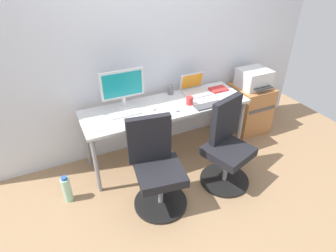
% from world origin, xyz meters
% --- Properties ---
extents(ground_plane, '(5.28, 5.28, 0.00)m').
position_xyz_m(ground_plane, '(0.00, 0.00, 0.00)').
color(ground_plane, '#9E7A56').
extents(back_wall, '(4.40, 0.04, 2.60)m').
position_xyz_m(back_wall, '(0.00, 0.38, 1.30)').
color(back_wall, silver).
rests_on(back_wall, ground).
extents(desk, '(1.91, 0.61, 0.71)m').
position_xyz_m(desk, '(0.00, 0.00, 0.65)').
color(desk, silver).
rests_on(desk, ground).
extents(office_chair_left, '(0.54, 0.54, 0.94)m').
position_xyz_m(office_chair_left, '(-0.40, -0.64, 0.42)').
color(office_chair_left, black).
rests_on(office_chair_left, ground).
extents(office_chair_right, '(0.56, 0.56, 0.94)m').
position_xyz_m(office_chair_right, '(0.41, -0.64, 0.42)').
color(office_chair_right, black).
rests_on(office_chair_right, ground).
extents(side_cabinet, '(0.47, 0.51, 0.65)m').
position_xyz_m(side_cabinet, '(1.31, 0.09, 0.32)').
color(side_cabinet, '#B77542').
rests_on(side_cabinet, ground).
extents(printer, '(0.38, 0.40, 0.24)m').
position_xyz_m(printer, '(1.31, 0.09, 0.77)').
color(printer, silver).
rests_on(printer, side_cabinet).
extents(water_bottle_on_floor, '(0.09, 0.09, 0.31)m').
position_xyz_m(water_bottle_on_floor, '(-1.23, -0.25, 0.15)').
color(water_bottle_on_floor, '#A5D8B2').
rests_on(water_bottle_on_floor, ground).
extents(desktop_monitor, '(0.48, 0.18, 0.43)m').
position_xyz_m(desktop_monitor, '(-0.44, 0.16, 0.96)').
color(desktop_monitor, silver).
rests_on(desktop_monitor, desk).
extents(open_laptop, '(0.31, 0.26, 0.23)m').
position_xyz_m(open_laptop, '(0.46, 0.16, 0.77)').
color(open_laptop, silver).
rests_on(open_laptop, desk).
extents(keyboard_by_monitor, '(0.34, 0.12, 0.02)m').
position_xyz_m(keyboard_by_monitor, '(-0.48, -0.01, 0.72)').
color(keyboard_by_monitor, silver).
rests_on(keyboard_by_monitor, desk).
extents(keyboard_by_laptop, '(0.34, 0.12, 0.02)m').
position_xyz_m(keyboard_by_laptop, '(0.43, -0.22, 0.72)').
color(keyboard_by_laptop, '#515156').
rests_on(keyboard_by_laptop, desk).
extents(mouse_by_monitor, '(0.06, 0.10, 0.03)m').
position_xyz_m(mouse_by_monitor, '(0.05, -0.15, 0.73)').
color(mouse_by_monitor, silver).
rests_on(mouse_by_monitor, desk).
extents(mouse_by_laptop, '(0.06, 0.10, 0.03)m').
position_xyz_m(mouse_by_laptop, '(-0.17, -0.02, 0.73)').
color(mouse_by_laptop, silver).
rests_on(mouse_by_laptop, desk).
extents(coffee_mug, '(0.08, 0.08, 0.09)m').
position_xyz_m(coffee_mug, '(0.25, -0.09, 0.76)').
color(coffee_mug, red).
rests_on(coffee_mug, desk).
extents(pen_cup, '(0.07, 0.07, 0.10)m').
position_xyz_m(pen_cup, '(0.17, 0.24, 0.76)').
color(pen_cup, slate).
rests_on(pen_cup, desk).
extents(notebook, '(0.21, 0.15, 0.03)m').
position_xyz_m(notebook, '(0.76, 0.08, 0.72)').
color(notebook, red).
rests_on(notebook, desk).
extents(paper_pile, '(0.21, 0.30, 0.01)m').
position_xyz_m(paper_pile, '(-0.80, -0.06, 0.72)').
color(paper_pile, white).
rests_on(paper_pile, desk).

